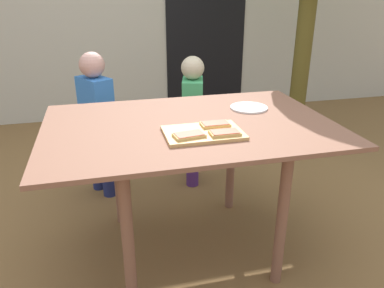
# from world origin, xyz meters

# --- Properties ---
(ground_plane) EXTENTS (16.00, 16.00, 0.00)m
(ground_plane) POSITION_xyz_m (0.00, 0.00, 0.00)
(ground_plane) COLOR brown
(house_door) EXTENTS (0.90, 0.02, 2.00)m
(house_door) POSITION_xyz_m (0.79, 2.48, 1.00)
(house_door) COLOR black
(house_door) RESTS_ON ground
(dining_table) EXTENTS (1.42, 0.96, 0.75)m
(dining_table) POSITION_xyz_m (0.00, 0.00, 0.66)
(dining_table) COLOR brown
(dining_table) RESTS_ON ground
(cutting_board) EXTENTS (0.35, 0.24, 0.02)m
(cutting_board) POSITION_xyz_m (0.02, -0.16, 0.76)
(cutting_board) COLOR tan
(cutting_board) RESTS_ON dining_table
(pizza_slice_near_right) EXTENTS (0.14, 0.08, 0.02)m
(pizza_slice_near_right) POSITION_xyz_m (0.11, -0.22, 0.77)
(pizza_slice_near_right) COLOR tan
(pizza_slice_near_right) RESTS_ON cutting_board
(pizza_slice_far_right) EXTENTS (0.13, 0.08, 0.02)m
(pizza_slice_far_right) POSITION_xyz_m (0.10, -0.10, 0.77)
(pizza_slice_far_right) COLOR tan
(pizza_slice_far_right) RESTS_ON cutting_board
(pizza_slice_near_left) EXTENTS (0.14, 0.10, 0.02)m
(pizza_slice_near_left) POSITION_xyz_m (-0.05, -0.21, 0.77)
(pizza_slice_near_left) COLOR tan
(pizza_slice_near_left) RESTS_ON cutting_board
(plate_white_right) EXTENTS (0.21, 0.21, 0.01)m
(plate_white_right) POSITION_xyz_m (0.38, 0.16, 0.76)
(plate_white_right) COLOR white
(plate_white_right) RESTS_ON dining_table
(child_left) EXTENTS (0.24, 0.28, 1.00)m
(child_left) POSITION_xyz_m (-0.45, 0.77, 0.57)
(child_left) COLOR navy
(child_left) RESTS_ON ground
(child_right) EXTENTS (0.20, 0.27, 0.94)m
(child_right) POSITION_xyz_m (0.21, 0.78, 0.53)
(child_right) COLOR #4C276D
(child_right) RESTS_ON ground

